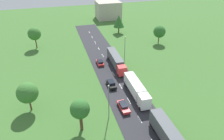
{
  "coord_description": "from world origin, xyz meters",
  "views": [
    {
      "loc": [
        -15.23,
        -6.15,
        31.57
      ],
      "look_at": [
        -1.1,
        42.5,
        2.78
      ],
      "focal_mm": 33.21,
      "sensor_mm": 36.0,
      "label": 1
    }
  ],
  "objects_px": {
    "car_third": "(123,106)",
    "tree_birch": "(80,109)",
    "lamppost_third": "(125,47)",
    "car_fourth": "(111,84)",
    "lamppost_second": "(109,100)",
    "tree_pine": "(159,32)",
    "tree_maple": "(34,34)",
    "tree_oak": "(119,21)",
    "distant_building": "(108,10)",
    "tree_elm": "(27,93)",
    "truck_lead": "(170,137)",
    "truck_third": "(116,60)",
    "truck_second": "(136,89)",
    "car_fifth": "(100,62)"
  },
  "relations": [
    {
      "from": "truck_third",
      "to": "tree_maple",
      "type": "xyz_separation_m",
      "value": [
        -24.56,
        22.34,
        3.42
      ]
    },
    {
      "from": "lamppost_third",
      "to": "tree_elm",
      "type": "bearing_deg",
      "value": -147.71
    },
    {
      "from": "car_fifth",
      "to": "tree_birch",
      "type": "relative_size",
      "value": 0.57
    },
    {
      "from": "truck_second",
      "to": "tree_maple",
      "type": "height_order",
      "value": "tree_maple"
    },
    {
      "from": "lamppost_third",
      "to": "tree_oak",
      "type": "bearing_deg",
      "value": 76.44
    },
    {
      "from": "tree_pine",
      "to": "truck_third",
      "type": "bearing_deg",
      "value": -148.01
    },
    {
      "from": "lamppost_second",
      "to": "tree_maple",
      "type": "distance_m",
      "value": 47.1
    },
    {
      "from": "car_fifth",
      "to": "tree_maple",
      "type": "relative_size",
      "value": 0.52
    },
    {
      "from": "truck_second",
      "to": "tree_birch",
      "type": "distance_m",
      "value": 16.99
    },
    {
      "from": "car_third",
      "to": "tree_birch",
      "type": "relative_size",
      "value": 0.63
    },
    {
      "from": "car_third",
      "to": "tree_birch",
      "type": "distance_m",
      "value": 11.7
    },
    {
      "from": "car_fifth",
      "to": "lamppost_third",
      "type": "distance_m",
      "value": 9.62
    },
    {
      "from": "car_fourth",
      "to": "tree_birch",
      "type": "bearing_deg",
      "value": -127.17
    },
    {
      "from": "car_fourth",
      "to": "tree_birch",
      "type": "xyz_separation_m",
      "value": [
        -10.09,
        -13.3,
        4.38
      ]
    },
    {
      "from": "tree_oak",
      "to": "tree_elm",
      "type": "bearing_deg",
      "value": -128.56
    },
    {
      "from": "car_fourth",
      "to": "car_fifth",
      "type": "height_order",
      "value": "car_fourth"
    },
    {
      "from": "tree_oak",
      "to": "distant_building",
      "type": "relative_size",
      "value": 0.65
    },
    {
      "from": "car_fifth",
      "to": "tree_pine",
      "type": "distance_m",
      "value": 29.09
    },
    {
      "from": "car_third",
      "to": "lamppost_third",
      "type": "bearing_deg",
      "value": 70.31
    },
    {
      "from": "lamppost_third",
      "to": "tree_pine",
      "type": "relative_size",
      "value": 1.17
    },
    {
      "from": "truck_second",
      "to": "distant_building",
      "type": "distance_m",
      "value": 71.63
    },
    {
      "from": "distant_building",
      "to": "truck_lead",
      "type": "bearing_deg",
      "value": -97.85
    },
    {
      "from": "tree_birch",
      "to": "tree_pine",
      "type": "relative_size",
      "value": 1.02
    },
    {
      "from": "lamppost_third",
      "to": "tree_maple",
      "type": "bearing_deg",
      "value": 146.81
    },
    {
      "from": "truck_third",
      "to": "distant_building",
      "type": "relative_size",
      "value": 1.17
    },
    {
      "from": "truck_lead",
      "to": "tree_birch",
      "type": "relative_size",
      "value": 1.79
    },
    {
      "from": "lamppost_third",
      "to": "tree_oak",
      "type": "height_order",
      "value": "lamppost_third"
    },
    {
      "from": "lamppost_third",
      "to": "tree_elm",
      "type": "relative_size",
      "value": 1.17
    },
    {
      "from": "car_fourth",
      "to": "lamppost_second",
      "type": "xyz_separation_m",
      "value": [
        -3.75,
        -11.18,
        3.76
      ]
    },
    {
      "from": "car_fourth",
      "to": "distant_building",
      "type": "distance_m",
      "value": 67.03
    },
    {
      "from": "truck_second",
      "to": "tree_oak",
      "type": "distance_m",
      "value": 47.19
    },
    {
      "from": "truck_second",
      "to": "tree_maple",
      "type": "xyz_separation_m",
      "value": [
        -24.77,
        38.84,
        3.44
      ]
    },
    {
      "from": "car_fourth",
      "to": "lamppost_third",
      "type": "height_order",
      "value": "lamppost_third"
    },
    {
      "from": "tree_birch",
      "to": "car_fourth",
      "type": "bearing_deg",
      "value": 52.83
    },
    {
      "from": "tree_maple",
      "to": "tree_pine",
      "type": "relative_size",
      "value": 1.11
    },
    {
      "from": "truck_lead",
      "to": "tree_elm",
      "type": "bearing_deg",
      "value": 144.5
    },
    {
      "from": "truck_third",
      "to": "distant_building",
      "type": "height_order",
      "value": "distant_building"
    },
    {
      "from": "tree_birch",
      "to": "truck_third",
      "type": "bearing_deg",
      "value": 58.5
    },
    {
      "from": "tree_elm",
      "to": "truck_lead",
      "type": "bearing_deg",
      "value": -35.5
    },
    {
      "from": "car_third",
      "to": "tree_birch",
      "type": "xyz_separation_m",
      "value": [
        -10.22,
        -3.57,
        4.45
      ]
    },
    {
      "from": "distant_building",
      "to": "tree_oak",
      "type": "bearing_deg",
      "value": -94.35
    },
    {
      "from": "lamppost_second",
      "to": "tree_pine",
      "type": "distance_m",
      "value": 46.71
    },
    {
      "from": "car_fourth",
      "to": "distant_building",
      "type": "xyz_separation_m",
      "value": [
        16.84,
        64.78,
        3.64
      ]
    },
    {
      "from": "car_fourth",
      "to": "tree_birch",
      "type": "height_order",
      "value": "tree_birch"
    },
    {
      "from": "tree_oak",
      "to": "distant_building",
      "type": "bearing_deg",
      "value": 85.65
    },
    {
      "from": "car_third",
      "to": "tree_birch",
      "type": "height_order",
      "value": "tree_birch"
    },
    {
      "from": "car_fifth",
      "to": "tree_pine",
      "type": "xyz_separation_m",
      "value": [
        26.53,
        11.24,
        3.98
      ]
    },
    {
      "from": "lamppost_second",
      "to": "lamppost_third",
      "type": "distance_m",
      "value": 28.37
    },
    {
      "from": "car_third",
      "to": "lamppost_second",
      "type": "distance_m",
      "value": 5.64
    },
    {
      "from": "car_third",
      "to": "truck_lead",
      "type": "bearing_deg",
      "value": -68.82
    }
  ]
}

